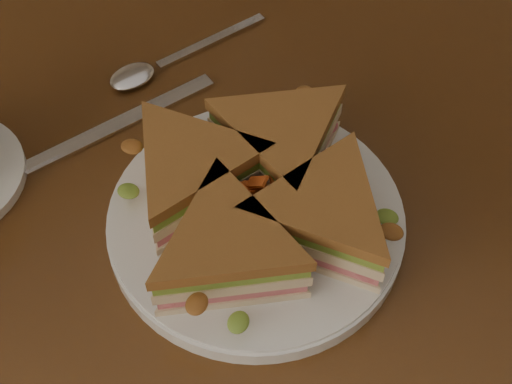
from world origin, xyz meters
The scene contains 6 objects.
table centered at (0.00, 0.00, 0.65)m, with size 1.20×0.80×0.75m.
plate centered at (0.03, -0.05, 0.76)m, with size 0.25×0.25×0.02m, color silver.
sandwich_wedges centered at (0.03, -0.05, 0.80)m, with size 0.29×0.29×0.06m.
crisps_mound centered at (0.03, -0.05, 0.79)m, with size 0.09×0.09×0.05m, color #BE4B18, non-canonical shape.
spoon centered at (0.06, 0.16, 0.75)m, with size 0.18×0.03×0.01m.
knife centered at (-0.02, 0.12, 0.75)m, with size 0.22×0.02×0.00m.
Camera 1 is at (-0.17, -0.32, 1.26)m, focal length 50.00 mm.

